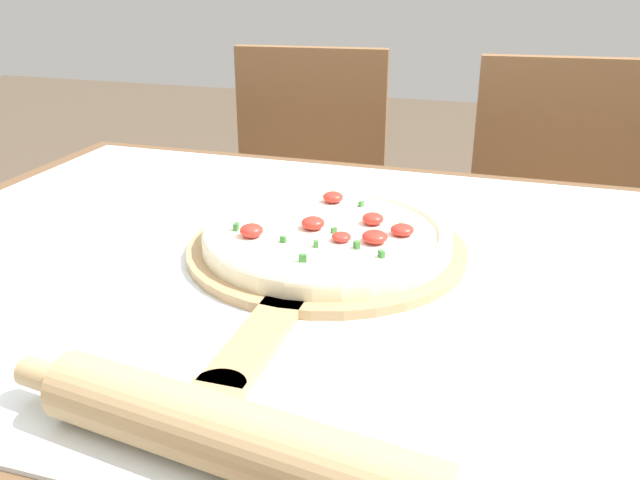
{
  "coord_description": "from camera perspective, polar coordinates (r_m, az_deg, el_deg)",
  "views": [
    {
      "loc": [
        0.18,
        -0.74,
        1.11
      ],
      "look_at": [
        -0.05,
        0.0,
        0.79
      ],
      "focal_mm": 38.0,
      "sensor_mm": 36.0,
      "label": 1
    }
  ],
  "objects": [
    {
      "name": "dining_table",
      "position": [
        0.89,
        3.08,
        -8.82
      ],
      "size": [
        1.35,
        0.92,
        0.75
      ],
      "color": "brown",
      "rests_on": "ground_plane"
    },
    {
      "name": "towel_cloth",
      "position": [
        0.84,
        3.24,
        -2.53
      ],
      "size": [
        1.27,
        0.84,
        0.0
      ],
      "color": "silver",
      "rests_on": "dining_table"
    },
    {
      "name": "pizza_peel",
      "position": [
        0.86,
        0.22,
        -1.21
      ],
      "size": [
        0.36,
        0.53,
        0.01
      ],
      "color": "tan",
      "rests_on": "towel_cloth"
    },
    {
      "name": "pizza",
      "position": [
        0.87,
        0.61,
        0.43
      ],
      "size": [
        0.32,
        0.32,
        0.04
      ],
      "color": "beige",
      "rests_on": "pizza_peel"
    },
    {
      "name": "rolling_pin",
      "position": [
        0.52,
        -7.5,
        -16.14
      ],
      "size": [
        0.41,
        0.1,
        0.06
      ],
      "rotation": [
        0.0,
        0.0,
        -0.14
      ],
      "color": "tan",
      "rests_on": "towel_cloth"
    },
    {
      "name": "chair_left",
      "position": [
        1.71,
        -1.31,
        2.85
      ],
      "size": [
        0.44,
        0.44,
        0.91
      ],
      "rotation": [
        0.0,
        0.0,
        0.12
      ],
      "color": "brown",
      "rests_on": "ground_plane"
    },
    {
      "name": "chair_right",
      "position": [
        1.63,
        18.96,
        0.57
      ],
      "size": [
        0.44,
        0.44,
        0.91
      ],
      "rotation": [
        0.0,
        0.0,
        0.1
      ],
      "color": "brown",
      "rests_on": "ground_plane"
    }
  ]
}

